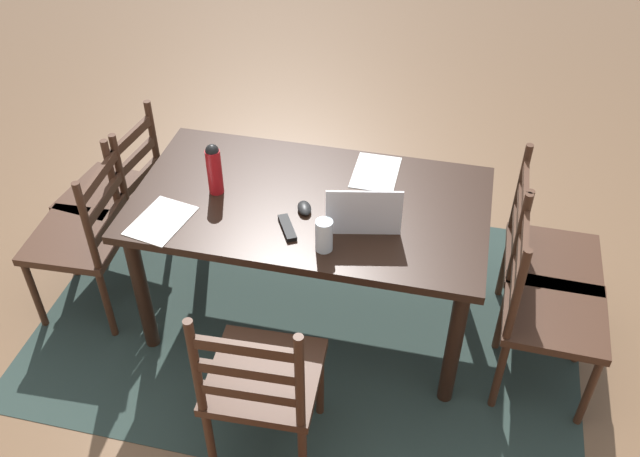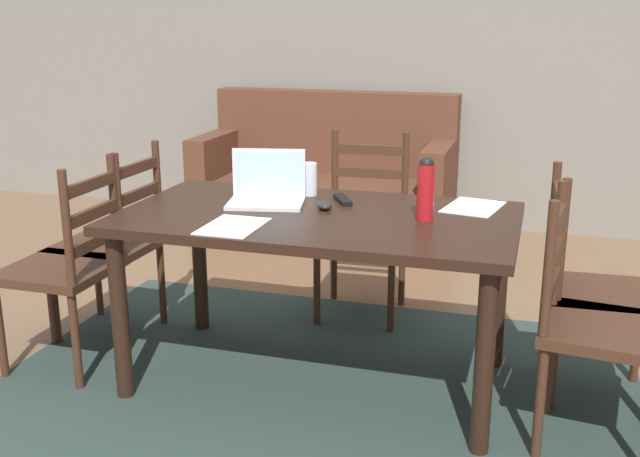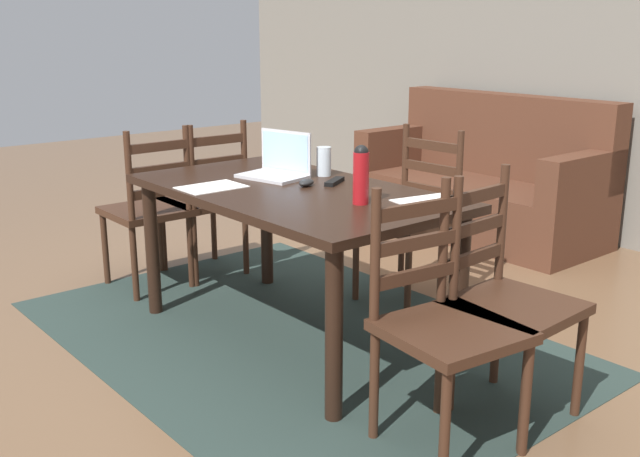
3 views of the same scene
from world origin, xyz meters
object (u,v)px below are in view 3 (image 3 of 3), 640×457
chair_left_far (204,201)px  drinking_glass (324,161)px  dining_table (292,207)px  chair_right_far (504,301)px  chair_far_head (411,219)px  chair_right_near (444,324)px  laptop (278,165)px  couch (484,185)px  computer_mouse (306,183)px  tv_remote (334,181)px  chair_left_near (150,210)px  water_bottle (361,173)px

chair_left_far → drinking_glass: (0.96, 0.13, 0.36)m
dining_table → drinking_glass: drinking_glass is taller
chair_right_far → chair_left_far: 2.19m
chair_far_head → chair_right_near: size_ratio=1.00×
laptop → couch: bearing=99.4°
drinking_glass → computer_mouse: size_ratio=1.46×
laptop → tv_remote: size_ratio=2.11×
chair_left_far → laptop: laptop is taller
tv_remote → dining_table: bearing=-131.2°
dining_table → computer_mouse: bearing=85.8°
chair_left_far → chair_right_near: bearing=-9.2°
chair_left_near → chair_right_near: bearing=0.1°
chair_right_near → water_bottle: water_bottle is taller
dining_table → chair_left_near: chair_left_near is taller
couch → water_bottle: size_ratio=7.09×
chair_right_far → chair_far_head: same height
water_bottle → computer_mouse: bearing=173.4°
drinking_glass → chair_right_far: bearing=-6.0°
laptop → computer_mouse: size_ratio=3.59×
chair_right_far → tv_remote: (-1.05, 0.04, 0.30)m
dining_table → chair_far_head: 0.84m
chair_right_near → couch: couch is taller
chair_far_head → computer_mouse: size_ratio=9.50×
water_bottle → tv_remote: bearing=153.9°
dining_table → laptop: laptop is taller
chair_left_far → computer_mouse: size_ratio=9.50×
chair_right_far → computer_mouse: (-1.09, -0.10, 0.30)m
chair_far_head → computer_mouse: bearing=-89.4°
chair_far_head → chair_right_far: bearing=-30.4°
chair_left_far → chair_left_near: bearing=-90.0°
chair_left_far → tv_remote: (1.14, 0.04, 0.30)m
chair_right_far → water_bottle: bearing=-167.5°
chair_left_near → water_bottle: 1.60m
chair_right_far → drinking_glass: 1.29m
chair_right_near → water_bottle: (-0.66, 0.21, 0.42)m
chair_left_near → drinking_glass: size_ratio=6.49×
chair_right_far → drinking_glass: (-1.23, 0.13, 0.36)m
chair_left_far → tv_remote: 1.18m
chair_right_far → laptop: size_ratio=2.65×
water_bottle → tv_remote: water_bottle is taller
chair_far_head → couch: couch is taller
chair_left_near → water_bottle: (1.53, 0.21, 0.42)m
chair_left_near → chair_far_head: size_ratio=1.00×
couch → drinking_glass: bearing=-76.0°
chair_right_far → chair_right_near: same height
couch → drinking_glass: (0.49, -1.95, 0.47)m
chair_far_head → dining_table: bearing=-89.9°
chair_right_near → laptop: laptop is taller
chair_far_head → water_bottle: bearing=-61.0°
chair_left_near → tv_remote: chair_left_near is taller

